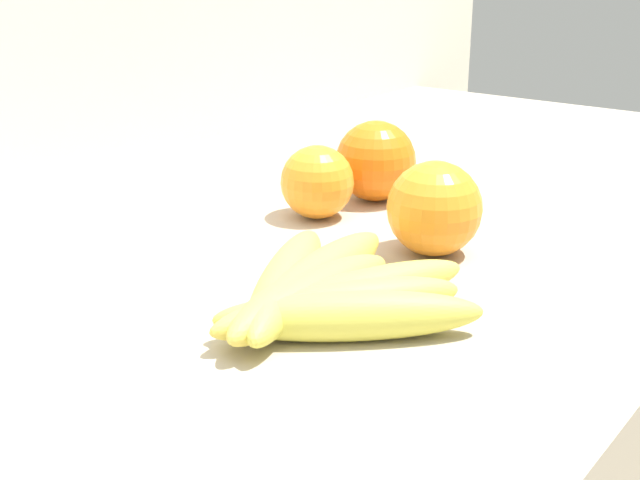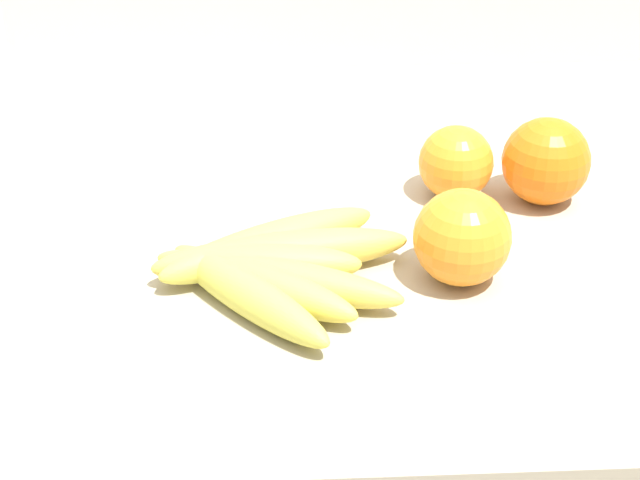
# 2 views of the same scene
# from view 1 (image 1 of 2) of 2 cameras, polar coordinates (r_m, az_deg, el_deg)

# --- Properties ---
(banana_bunch) EXTENTS (0.22, 0.21, 0.04)m
(banana_bunch) POSITION_cam_1_polar(r_m,az_deg,el_deg) (0.60, 0.16, -3.70)
(banana_bunch) COLOR #D6D14C
(banana_bunch) RESTS_ON counter
(orange_far_right) EXTENTS (0.07, 0.07, 0.07)m
(orange_far_right) POSITION_cam_1_polar(r_m,az_deg,el_deg) (0.81, -0.19, 3.97)
(orange_far_right) COLOR orange
(orange_far_right) RESTS_ON counter
(orange_back_left) EXTENTS (0.08, 0.08, 0.08)m
(orange_back_left) POSITION_cam_1_polar(r_m,az_deg,el_deg) (0.72, 7.80, 2.14)
(orange_back_left) COLOR orange
(orange_back_left) RESTS_ON counter
(orange_center) EXTENTS (0.08, 0.08, 0.08)m
(orange_center) POSITION_cam_1_polar(r_m,az_deg,el_deg) (0.86, 3.81, 5.39)
(orange_center) COLOR orange
(orange_center) RESTS_ON counter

